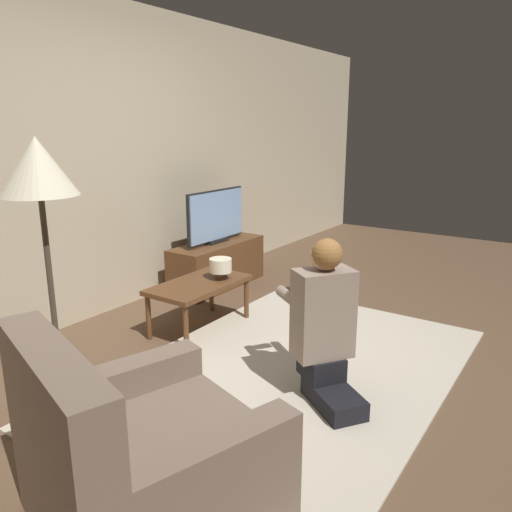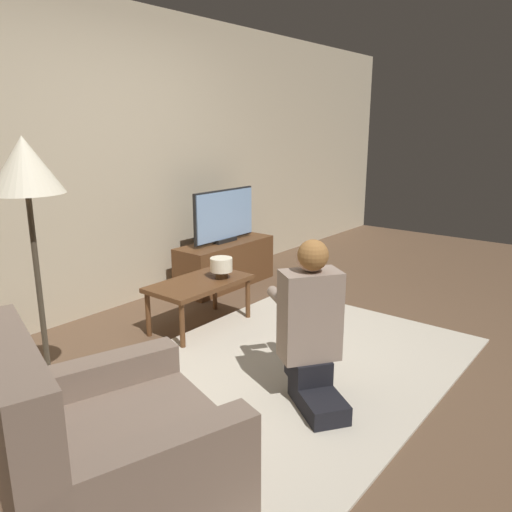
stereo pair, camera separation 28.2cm
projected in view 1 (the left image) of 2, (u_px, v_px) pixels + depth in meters
ground_plane at (287, 374)px, 3.30m from camera, size 10.00×10.00×0.00m
wall_back at (84, 163)px, 4.02m from camera, size 10.00×0.06×2.60m
rug at (287, 373)px, 3.30m from camera, size 2.85×1.90×0.02m
tv_stand at (217, 264)px, 5.05m from camera, size 1.10×0.39×0.45m
tv at (216, 216)px, 4.93m from camera, size 0.83×0.08×0.53m
coffee_table at (199, 288)px, 3.95m from camera, size 0.83×0.46×0.39m
floor_lamp at (40, 186)px, 2.41m from camera, size 0.37×0.37×1.55m
armchair at (142, 465)px, 2.00m from camera, size 1.07×1.08×0.86m
person_kneeling at (324, 322)px, 2.91m from camera, size 0.65×0.77×0.97m
table_lamp at (221, 267)px, 4.00m from camera, size 0.18×0.18×0.17m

